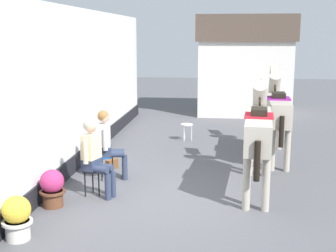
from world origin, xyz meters
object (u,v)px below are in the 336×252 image
object	(u,v)px
flower_planter_middle	(52,188)
spare_stool_white	(187,126)
seated_visitor_far	(108,141)
saddled_horse_far	(277,109)
seated_visitor_near	(94,154)
flower_planter_near	(17,217)
satchel_bag	(112,164)
saddled_horse_near	(259,128)

from	to	relation	value
flower_planter_middle	spare_stool_white	xyz separation A→B (m)	(1.83, 5.18, 0.07)
seated_visitor_far	saddled_horse_far	distance (m)	4.06
seated_visitor_far	seated_visitor_near	bearing A→B (deg)	-89.97
flower_planter_near	flower_planter_middle	bearing A→B (deg)	88.74
saddled_horse_far	spare_stool_white	bearing A→B (deg)	145.45
seated_visitor_near	satchel_bag	bearing A→B (deg)	93.79
seated_visitor_far	saddled_horse_far	size ratio (longest dim) A/B	0.46
saddled_horse_far	flower_planter_near	distance (m)	6.45
saddled_horse_far	flower_planter_middle	world-z (taller)	saddled_horse_far
saddled_horse_far	flower_planter_near	world-z (taller)	saddled_horse_far
spare_stool_white	satchel_bag	size ratio (longest dim) A/B	1.64
seated_visitor_near	saddled_horse_near	xyz separation A→B (m)	(2.89, 0.72, 0.38)
seated_visitor_near	flower_planter_middle	world-z (taller)	seated_visitor_near
flower_planter_near	seated_visitor_near	bearing A→B (deg)	72.65
saddled_horse_near	flower_planter_near	size ratio (longest dim) A/B	4.68
seated_visitor_far	saddled_horse_far	bearing A→B (deg)	30.77
flower_planter_middle	flower_planter_near	bearing A→B (deg)	-91.26
seated_visitor_near	satchel_bag	world-z (taller)	seated_visitor_near
saddled_horse_near	spare_stool_white	bearing A→B (deg)	112.79
spare_stool_white	satchel_bag	world-z (taller)	spare_stool_white
seated_visitor_far	flower_planter_near	xyz separation A→B (m)	(-0.59, -2.88, -0.44)
seated_visitor_near	flower_planter_middle	bearing A→B (deg)	-132.85
seated_visitor_far	saddled_horse_near	world-z (taller)	saddled_horse_near
flower_planter_near	spare_stool_white	distance (m)	6.72
seated_visitor_near	saddled_horse_near	size ratio (longest dim) A/B	0.46
seated_visitor_near	spare_stool_white	xyz separation A→B (m)	(1.27, 4.57, -0.38)
seated_visitor_far	flower_planter_middle	bearing A→B (deg)	-109.40
seated_visitor_near	saddled_horse_far	xyz separation A→B (m)	(3.47, 3.06, 0.38)
saddled_horse_near	flower_planter_near	bearing A→B (deg)	-143.07
saddled_horse_far	flower_planter_middle	distance (m)	5.51
seated_visitor_near	saddled_horse_far	bearing A→B (deg)	41.38
seated_visitor_far	saddled_horse_near	distance (m)	2.92
saddled_horse_far	flower_planter_near	bearing A→B (deg)	-129.37
saddled_horse_near	saddled_horse_far	world-z (taller)	same
flower_planter_middle	spare_stool_white	distance (m)	5.49
seated_visitor_far	saddled_horse_near	size ratio (longest dim) A/B	0.46
saddled_horse_near	saddled_horse_far	bearing A→B (deg)	76.01
flower_planter_middle	saddled_horse_near	bearing A→B (deg)	21.06
flower_planter_near	spare_stool_white	world-z (taller)	flower_planter_near
saddled_horse_far	satchel_bag	size ratio (longest dim) A/B	10.71
spare_stool_white	saddled_horse_far	bearing A→B (deg)	-34.55
seated_visitor_far	saddled_horse_near	bearing A→B (deg)	-5.32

